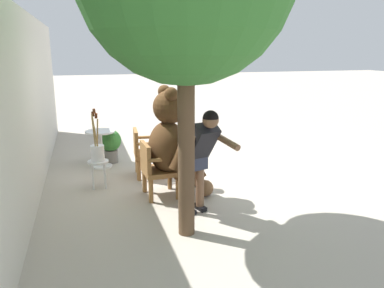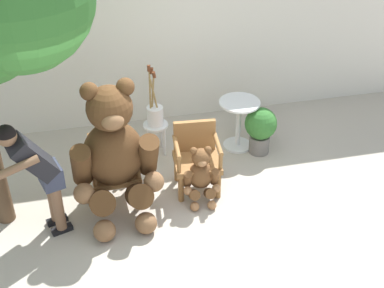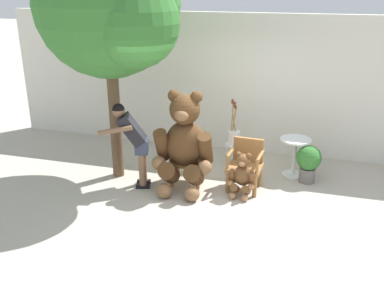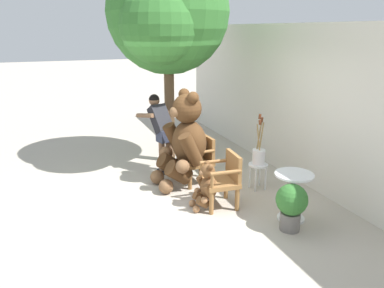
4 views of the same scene
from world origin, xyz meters
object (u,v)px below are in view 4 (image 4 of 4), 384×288
object	(u,v)px
wooden_chair_right	(223,178)
teddy_bear_small	(206,186)
person_visitor	(161,126)
teddy_bear_large	(184,140)
round_side_table	(293,191)
brush_bucket	(259,154)
patio_tree	(166,15)
white_stool	(258,170)
wooden_chair_left	(199,158)
potted_plant	(291,204)

from	to	relation	value
wooden_chair_right	teddy_bear_small	distance (m)	0.30
teddy_bear_small	person_visitor	size ratio (longest dim) A/B	0.51
wooden_chair_right	teddy_bear_large	xyz separation A→B (m)	(-1.01, -0.27, 0.38)
teddy_bear_small	round_side_table	size ratio (longest dim) A/B	1.05
person_visitor	brush_bucket	distance (m)	1.98
teddy_bear_small	brush_bucket	distance (m)	1.22
patio_tree	brush_bucket	bearing A→B (deg)	29.00
person_visitor	white_stool	size ratio (longest dim) A/B	3.24
brush_bucket	person_visitor	bearing A→B (deg)	-138.87
person_visitor	brush_bucket	size ratio (longest dim) A/B	1.71
wooden_chair_right	round_side_table	world-z (taller)	wooden_chair_right
wooden_chair_left	white_stool	distance (m)	1.07
wooden_chair_right	person_visitor	size ratio (longest dim) A/B	0.58
patio_tree	round_side_table	bearing A→B (deg)	17.12
wooden_chair_right	person_visitor	xyz separation A→B (m)	(-1.85, -0.44, 0.43)
teddy_bear_large	teddy_bear_small	bearing A→B (deg)	-0.51
wooden_chair_left	teddy_bear_large	world-z (taller)	teddy_bear_large
wooden_chair_left	teddy_bear_small	xyz separation A→B (m)	(1.01, -0.28, -0.09)
person_visitor	teddy_bear_small	bearing A→B (deg)	5.01
wooden_chair_right	round_side_table	xyz separation A→B (m)	(0.78, 0.75, -0.01)
wooden_chair_left	patio_tree	xyz separation A→B (m)	(-1.21, -0.18, 2.49)
teddy_bear_large	teddy_bear_small	distance (m)	1.10
wooden_chair_left	brush_bucket	bearing A→B (deg)	52.73
round_side_table	patio_tree	distance (m)	4.02
wooden_chair_left	brush_bucket	size ratio (longest dim) A/B	0.99
teddy_bear_large	teddy_bear_small	xyz separation A→B (m)	(1.00, -0.01, -0.47)
wooden_chair_left	wooden_chair_right	xyz separation A→B (m)	(1.02, -0.00, 0.00)
round_side_table	wooden_chair_right	bearing A→B (deg)	-136.10
brush_bucket	white_stool	bearing A→B (deg)	-27.10
teddy_bear_large	person_visitor	xyz separation A→B (m)	(-0.84, -0.17, 0.06)
wooden_chair_right	brush_bucket	world-z (taller)	brush_bucket
wooden_chair_right	white_stool	bearing A→B (deg)	113.36
round_side_table	white_stool	bearing A→B (deg)	174.83
potted_plant	person_visitor	bearing A→B (deg)	-161.01
wooden_chair_left	white_stool	world-z (taller)	wooden_chair_left
teddy_bear_large	patio_tree	world-z (taller)	patio_tree
white_stool	wooden_chair_left	bearing A→B (deg)	-127.42
teddy_bear_large	brush_bucket	size ratio (longest dim) A/B	1.96
wooden_chair_left	potted_plant	bearing A→B (deg)	14.97
teddy_bear_large	person_visitor	bearing A→B (deg)	-168.57
white_stool	teddy_bear_small	bearing A→B (deg)	-72.42
teddy_bear_small	wooden_chair_right	bearing A→B (deg)	88.31
wooden_chair_left	brush_bucket	world-z (taller)	brush_bucket
teddy_bear_large	brush_bucket	bearing A→B (deg)	60.34
teddy_bear_small	patio_tree	distance (m)	3.41
wooden_chair_right	potted_plant	bearing A→B (deg)	28.04
wooden_chair_right	person_visitor	world-z (taller)	person_visitor
teddy_bear_large	brush_bucket	world-z (taller)	teddy_bear_large
wooden_chair_left	brush_bucket	xyz separation A→B (m)	(0.65, 0.85, 0.17)
white_stool	brush_bucket	xyz separation A→B (m)	(-0.00, 0.00, 0.28)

